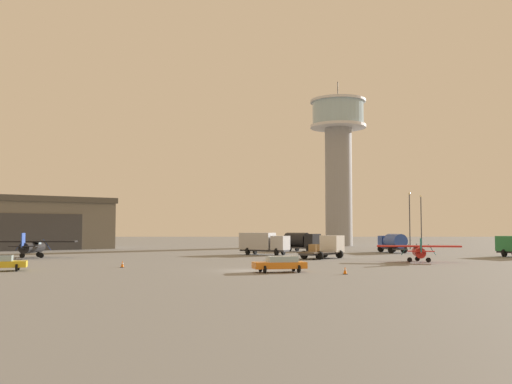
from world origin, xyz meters
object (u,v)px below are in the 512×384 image
(light_post_centre, at_px, (418,217))
(truck_box_silver, at_px, (261,243))
(car_orange, at_px, (277,264))
(traffic_cone_near_right, at_px, (119,264))
(truck_flatbed_white, at_px, (324,247))
(light_post_north, at_px, (407,216))
(airplane_red, at_px, (416,251))
(traffic_cone_near_left, at_px, (342,270))
(truck_fuel_tanker_blue, at_px, (390,242))
(truck_fuel_tanker_black, at_px, (299,241))
(airplane_black, at_px, (29,246))
(control_tower, at_px, (335,152))

(light_post_centre, bearing_deg, truck_box_silver, -140.74)
(car_orange, height_order, traffic_cone_near_right, car_orange)
(truck_flatbed_white, bearing_deg, light_post_centre, 7.63)
(truck_box_silver, bearing_deg, light_post_north, 66.46)
(airplane_red, relative_size, car_orange, 1.92)
(truck_box_silver, relative_size, traffic_cone_near_left, 11.35)
(airplane_red, bearing_deg, truck_fuel_tanker_blue, 4.47)
(truck_fuel_tanker_black, xyz_separation_m, car_orange, (-5.26, -43.86, -0.96))
(airplane_black, distance_m, truck_box_silver, 30.41)
(truck_flatbed_white, bearing_deg, airplane_black, 129.26)
(truck_flatbed_white, distance_m, traffic_cone_near_right, 27.48)
(truck_fuel_tanker_blue, bearing_deg, airplane_black, 99.47)
(car_orange, bearing_deg, control_tower, -114.60)
(truck_box_silver, bearing_deg, traffic_cone_near_right, -90.73)
(truck_box_silver, bearing_deg, airplane_black, -136.73)
(control_tower, bearing_deg, truck_fuel_tanker_black, -109.25)
(truck_fuel_tanker_blue, distance_m, traffic_cone_near_right, 47.43)
(traffic_cone_near_left, bearing_deg, light_post_centre, 68.63)
(airplane_black, height_order, car_orange, airplane_black)
(truck_fuel_tanker_black, distance_m, light_post_north, 22.69)
(control_tower, relative_size, light_post_north, 3.47)
(light_post_centre, bearing_deg, truck_fuel_tanker_black, -152.23)
(airplane_black, bearing_deg, truck_fuel_tanker_blue, -75.81)
(light_post_north, relative_size, traffic_cone_near_right, 15.01)
(light_post_north, distance_m, traffic_cone_near_right, 62.56)
(control_tower, relative_size, airplane_black, 3.26)
(truck_flatbed_white, relative_size, traffic_cone_near_right, 10.09)
(traffic_cone_near_left, height_order, traffic_cone_near_right, traffic_cone_near_right)
(airplane_black, bearing_deg, control_tower, -46.40)
(airplane_black, bearing_deg, car_orange, -131.65)
(truck_fuel_tanker_black, xyz_separation_m, traffic_cone_near_right, (-20.08, -37.86, -1.37))
(truck_fuel_tanker_black, height_order, car_orange, truck_fuel_tanker_black)
(truck_fuel_tanker_blue, xyz_separation_m, light_post_north, (6.42, 14.31, 4.29))
(truck_flatbed_white, xyz_separation_m, truck_fuel_tanker_blue, (12.07, 16.44, 0.26))
(traffic_cone_near_left, distance_m, traffic_cone_near_right, 21.64)
(control_tower, xyz_separation_m, light_post_centre, (12.49, -17.12, -14.18))
(truck_flatbed_white, height_order, truck_fuel_tanker_black, truck_fuel_tanker_black)
(airplane_black, xyz_separation_m, traffic_cone_near_left, (35.42, -25.90, -1.16))
(truck_fuel_tanker_black, height_order, traffic_cone_near_right, truck_fuel_tanker_black)
(truck_fuel_tanker_blue, bearing_deg, traffic_cone_near_right, 126.48)
(truck_box_silver, bearing_deg, traffic_cone_near_left, -52.65)
(airplane_red, height_order, truck_fuel_tanker_black, truck_fuel_tanker_black)
(airplane_black, bearing_deg, airplane_red, -104.90)
(airplane_red, relative_size, light_post_centre, 0.94)
(truck_fuel_tanker_blue, height_order, light_post_centre, light_post_centre)
(truck_flatbed_white, relative_size, light_post_centre, 0.70)
(truck_flatbed_white, distance_m, light_post_centre, 39.26)
(airplane_red, relative_size, light_post_north, 0.90)
(airplane_black, relative_size, car_orange, 2.26)
(truck_box_silver, bearing_deg, car_orange, -61.09)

